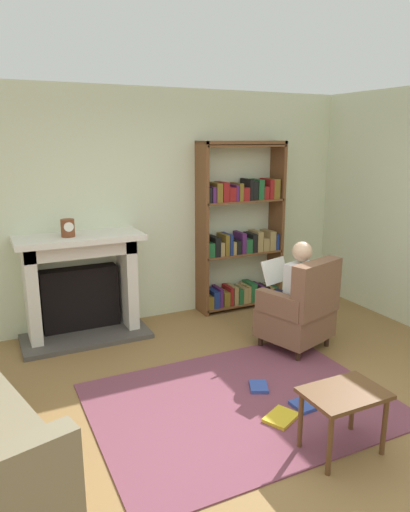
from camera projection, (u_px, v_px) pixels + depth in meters
ground at (261, 422)px, 3.65m from camera, size 14.00×14.00×0.00m
back_wall at (148, 207)px, 5.55m from camera, size 5.60×0.10×2.70m
side_wall_right at (398, 207)px, 5.53m from camera, size 0.10×5.20×2.70m
area_rug at (241, 403)px, 3.91m from camera, size 2.40×1.80×0.01m
fireplace at (81, 283)px, 5.14m from camera, size 1.35×0.64×1.15m
mantel_clock at (68, 228)px, 4.86m from camera, size 0.14×0.14×0.18m
bookshelf at (241, 232)px, 5.94m from camera, size 1.11×0.32×2.11m
armchair_reading at (301, 310)px, 4.85m from camera, size 0.80×0.79×0.97m
seated_reader at (292, 289)px, 4.88m from camera, size 0.47×0.59×1.14m
side_table at (344, 401)px, 3.23m from camera, size 0.56×0.39×0.46m
scattered_books at (279, 404)px, 3.86m from camera, size 0.49×0.74×0.03m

